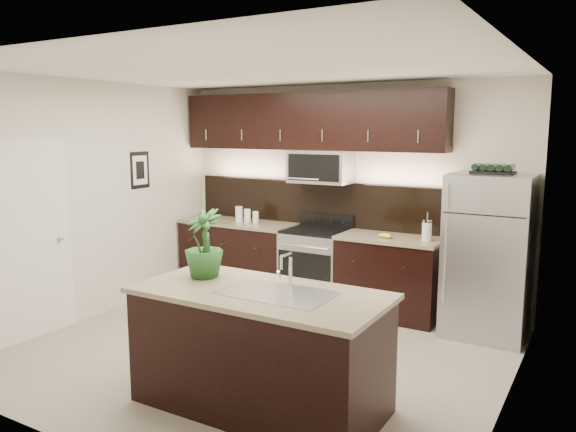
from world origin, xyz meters
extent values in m
plane|color=gray|center=(0.00, 0.00, 0.00)|extent=(4.50, 4.50, 0.00)
cube|color=beige|center=(0.00, 2.00, 1.35)|extent=(4.50, 0.02, 2.70)
cube|color=beige|center=(0.00, -2.00, 1.35)|extent=(4.50, 0.02, 2.70)
cube|color=beige|center=(-2.25, 0.00, 1.35)|extent=(0.02, 4.00, 2.70)
cube|color=beige|center=(2.25, 0.00, 1.35)|extent=(0.02, 4.00, 2.70)
cube|color=white|center=(0.00, 0.00, 2.70)|extent=(4.50, 4.00, 0.02)
cube|color=silver|center=(-2.23, -0.80, 1.01)|extent=(0.04, 0.80, 2.02)
sphere|color=silver|center=(-2.20, -0.48, 1.00)|extent=(0.06, 0.06, 0.06)
cube|color=black|center=(-2.24, 0.75, 1.65)|extent=(0.01, 0.32, 0.46)
cube|color=white|center=(-2.23, 0.75, 1.65)|extent=(0.00, 0.24, 0.36)
cube|color=black|center=(-1.42, 1.69, 0.45)|extent=(1.57, 0.62, 0.90)
cube|color=black|center=(0.71, 1.69, 0.45)|extent=(1.16, 0.62, 0.90)
cube|color=#B2B2B7|center=(-0.25, 1.69, 0.45)|extent=(0.76, 0.62, 0.90)
cube|color=black|center=(-0.25, 1.69, 0.92)|extent=(0.76, 0.60, 0.03)
cube|color=tan|center=(-1.42, 1.69, 0.92)|extent=(1.59, 0.65, 0.04)
cube|color=tan|center=(0.71, 1.69, 0.92)|extent=(1.18, 0.65, 0.04)
cube|color=black|center=(-0.46, 1.99, 1.22)|extent=(3.49, 0.02, 0.56)
cube|color=#B2B2B7|center=(-0.25, 1.80, 1.70)|extent=(0.76, 0.40, 0.40)
cube|color=black|center=(-0.46, 1.83, 2.25)|extent=(3.49, 0.33, 0.70)
cube|color=black|center=(0.60, -0.88, 0.45)|extent=(1.90, 0.90, 0.90)
cube|color=tan|center=(0.60, -0.88, 0.92)|extent=(1.96, 0.96, 0.04)
cube|color=silver|center=(0.75, -0.88, 0.95)|extent=(0.84, 0.50, 0.01)
cylinder|color=silver|center=(0.75, -0.67, 1.06)|extent=(0.03, 0.03, 0.24)
cylinder|color=silver|center=(0.75, -0.74, 1.21)|extent=(0.02, 0.14, 0.02)
cylinder|color=silver|center=(0.75, -0.81, 1.16)|extent=(0.02, 0.02, 0.10)
cube|color=#B2B2B7|center=(1.80, 1.63, 0.85)|extent=(0.82, 0.74, 1.71)
cube|color=black|center=(1.80, 1.63, 1.72)|extent=(0.42, 0.26, 0.03)
cylinder|color=black|center=(1.64, 1.63, 1.77)|extent=(0.07, 0.24, 0.07)
cylinder|color=black|center=(1.72, 1.63, 1.77)|extent=(0.07, 0.24, 0.07)
cylinder|color=black|center=(1.80, 1.63, 1.77)|extent=(0.07, 0.24, 0.07)
cylinder|color=black|center=(1.88, 1.63, 1.77)|extent=(0.07, 0.24, 0.07)
cylinder|color=black|center=(1.96, 1.63, 1.77)|extent=(0.07, 0.24, 0.07)
imported|color=#204F1F|center=(-0.02, -0.78, 1.22)|extent=(0.37, 0.37, 0.57)
cylinder|color=silver|center=(-1.37, 1.64, 1.04)|extent=(0.10, 0.10, 0.21)
cylinder|color=silver|center=(-1.27, 1.68, 1.03)|extent=(0.09, 0.09, 0.17)
cylinder|color=silver|center=(-1.16, 1.71, 1.01)|extent=(0.08, 0.08, 0.15)
cylinder|color=silver|center=(1.14, 1.64, 1.04)|extent=(0.10, 0.10, 0.21)
cylinder|color=silver|center=(1.14, 1.64, 1.16)|extent=(0.11, 0.11, 0.02)
cylinder|color=silver|center=(1.14, 1.64, 1.21)|extent=(0.01, 0.01, 0.08)
ellipsoid|color=yellow|center=(0.65, 1.61, 0.97)|extent=(0.20, 0.18, 0.05)
camera|label=1|loc=(2.88, -4.34, 2.16)|focal=35.00mm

